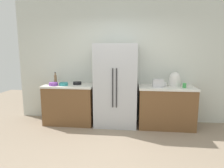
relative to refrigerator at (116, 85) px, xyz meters
The scene contains 13 objects.
ground_plane 1.77m from the refrigerator, 88.18° to the right, with size 10.16×10.16×0.00m, color gray.
kitchen_back_panel 0.66m from the refrigerator, 83.14° to the left, with size 5.08×0.10×2.89m, color silver.
counter_left 1.18m from the refrigerator, behind, with size 1.15×0.69×0.91m.
counter_right 1.21m from the refrigerator, ahead, with size 1.22×0.69×0.91m.
refrigerator is the anchor object (origin of this frame).
toaster 0.92m from the refrigerator, ahead, with size 0.22×0.18×0.17m, color silver.
rice_cooker 1.31m from the refrigerator, ahead, with size 0.25×0.25×0.31m.
bottle_a 1.49m from the refrigerator, behind, with size 0.06×0.06×0.28m.
cup_a 1.47m from the refrigerator, ahead, with size 0.08×0.08×0.10m, color green.
cup_b 1.07m from the refrigerator, ahead, with size 0.09×0.09×0.09m, color white.
bowl_a 0.92m from the refrigerator, behind, with size 0.19×0.19×0.06m, color black.
bowl_b 1.19m from the refrigerator, behind, with size 0.19×0.19×0.07m, color teal.
bowl_c 1.42m from the refrigerator, behind, with size 0.19×0.19×0.07m, color purple.
Camera 1 is at (0.35, -2.75, 1.67)m, focal length 30.85 mm.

